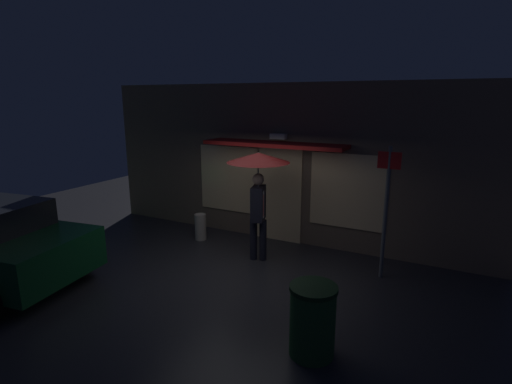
# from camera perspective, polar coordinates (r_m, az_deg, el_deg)

# --- Properties ---
(ground_plane) EXTENTS (18.00, 18.00, 0.00)m
(ground_plane) POSITION_cam_1_polar(r_m,az_deg,el_deg) (7.62, -3.57, -11.99)
(ground_plane) COLOR #26262B
(building_facade) EXTENTS (9.41, 1.00, 3.61)m
(building_facade) POSITION_cam_1_polar(r_m,az_deg,el_deg) (9.09, 3.84, 4.09)
(building_facade) COLOR brown
(building_facade) RESTS_ON ground
(person_with_umbrella) EXTENTS (1.25, 1.25, 2.24)m
(person_with_umbrella) POSITION_cam_1_polar(r_m,az_deg,el_deg) (7.78, 0.34, 2.59)
(person_with_umbrella) COLOR black
(person_with_umbrella) RESTS_ON ground
(street_sign_post) EXTENTS (0.40, 0.07, 2.46)m
(street_sign_post) POSITION_cam_1_polar(r_m,az_deg,el_deg) (7.44, 18.34, -1.85)
(street_sign_post) COLOR #595B60
(street_sign_post) RESTS_ON ground
(sidewalk_bollard) EXTENTS (0.27, 0.27, 0.62)m
(sidewalk_bollard) POSITION_cam_1_polar(r_m,az_deg,el_deg) (9.41, -8.06, -5.03)
(sidewalk_bollard) COLOR #B2A899
(sidewalk_bollard) RESTS_ON ground
(trash_bin) EXTENTS (0.62, 0.62, 0.97)m
(trash_bin) POSITION_cam_1_polar(r_m,az_deg,el_deg) (5.37, 8.20, -17.95)
(trash_bin) COLOR #1E4C23
(trash_bin) RESTS_ON ground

